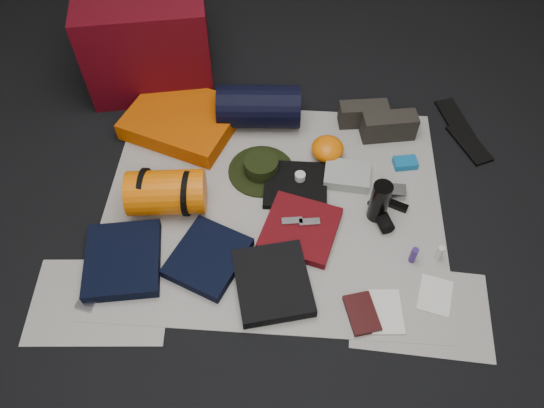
# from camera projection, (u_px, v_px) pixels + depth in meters

# --- Properties ---
(floor) EXTENTS (4.50, 4.50, 0.02)m
(floor) POSITION_uv_depth(u_px,v_px,m) (273.00, 207.00, 2.55)
(floor) COLOR black
(floor) RESTS_ON ground
(newspaper_mat) EXTENTS (1.60, 1.30, 0.01)m
(newspaper_mat) POSITION_uv_depth(u_px,v_px,m) (273.00, 205.00, 2.54)
(newspaper_mat) COLOR beige
(newspaper_mat) RESTS_ON floor
(newspaper_sheet_front_left) EXTENTS (0.61, 0.44, 0.00)m
(newspaper_sheet_front_left) POSITION_uv_depth(u_px,v_px,m) (100.00, 301.00, 2.25)
(newspaper_sheet_front_left) COLOR beige
(newspaper_sheet_front_left) RESTS_ON floor
(newspaper_sheet_front_right) EXTENTS (0.60, 0.43, 0.00)m
(newspaper_sheet_front_right) POSITION_uv_depth(u_px,v_px,m) (420.00, 310.00, 2.22)
(newspaper_sheet_front_right) COLOR beige
(newspaper_sheet_front_right) RESTS_ON floor
(red_cabinet) EXTENTS (0.75, 0.66, 0.54)m
(red_cabinet) POSITION_uv_depth(u_px,v_px,m) (147.00, 36.00, 2.87)
(red_cabinet) COLOR #4F050F
(red_cabinet) RESTS_ON floor
(sleeping_pad) EXTENTS (0.66, 0.60, 0.10)m
(sleeping_pad) POSITION_uv_depth(u_px,v_px,m) (183.00, 119.00, 2.80)
(sleeping_pad) COLOR #CC4D02
(sleeping_pad) RESTS_ON newspaper_mat
(stuff_sack) EXTENTS (0.38, 0.25, 0.21)m
(stuff_sack) POSITION_uv_depth(u_px,v_px,m) (166.00, 192.00, 2.45)
(stuff_sack) COLOR #EA6303
(stuff_sack) RESTS_ON newspaper_mat
(sack_strap_left) EXTENTS (0.02, 0.22, 0.22)m
(sack_strap_left) POSITION_uv_depth(u_px,v_px,m) (145.00, 191.00, 2.45)
(sack_strap_left) COLOR black
(sack_strap_left) RESTS_ON newspaper_mat
(sack_strap_right) EXTENTS (0.03, 0.22, 0.22)m
(sack_strap_right) POSITION_uv_depth(u_px,v_px,m) (188.00, 193.00, 2.44)
(sack_strap_right) COLOR black
(sack_strap_right) RESTS_ON newspaper_mat
(navy_duffel) EXTENTS (0.44, 0.25, 0.23)m
(navy_duffel) POSITION_uv_depth(u_px,v_px,m) (259.00, 107.00, 2.77)
(navy_duffel) COLOR black
(navy_duffel) RESTS_ON newspaper_mat
(boonie_brim) EXTENTS (0.38, 0.38, 0.01)m
(boonie_brim) POSITION_uv_depth(u_px,v_px,m) (261.00, 171.00, 2.65)
(boonie_brim) COLOR black
(boonie_brim) RESTS_ON newspaper_mat
(boonie_crown) EXTENTS (0.17, 0.17, 0.08)m
(boonie_crown) POSITION_uv_depth(u_px,v_px,m) (261.00, 166.00, 2.62)
(boonie_crown) COLOR black
(boonie_crown) RESTS_ON boonie_brim
(hiking_boot_left) EXTENTS (0.26, 0.13, 0.13)m
(hiking_boot_left) POSITION_uv_depth(u_px,v_px,m) (363.00, 114.00, 2.81)
(hiking_boot_left) COLOR #292520
(hiking_boot_left) RESTS_ON newspaper_mat
(hiking_boot_right) EXTENTS (0.29, 0.15, 0.14)m
(hiking_boot_right) POSITION_uv_depth(u_px,v_px,m) (389.00, 126.00, 2.75)
(hiking_boot_right) COLOR #292520
(hiking_boot_right) RESTS_ON newspaper_mat
(flip_flop_left) EXTENTS (0.18, 0.30, 0.02)m
(flip_flop_left) POSITION_uv_depth(u_px,v_px,m) (454.00, 118.00, 2.87)
(flip_flop_left) COLOR black
(flip_flop_left) RESTS_ON floor
(flip_flop_right) EXTENTS (0.22, 0.30, 0.02)m
(flip_flop_right) POSITION_uv_depth(u_px,v_px,m) (469.00, 143.00, 2.77)
(flip_flop_right) COLOR black
(flip_flop_right) RESTS_ON floor
(trousers_navy_a) EXTENTS (0.38, 0.42, 0.06)m
(trousers_navy_a) POSITION_uv_depth(u_px,v_px,m) (123.00, 260.00, 2.32)
(trousers_navy_a) COLOR black
(trousers_navy_a) RESTS_ON newspaper_mat
(trousers_navy_b) EXTENTS (0.39, 0.42, 0.05)m
(trousers_navy_b) POSITION_uv_depth(u_px,v_px,m) (208.00, 257.00, 2.34)
(trousers_navy_b) COLOR black
(trousers_navy_b) RESTS_ON newspaper_mat
(trousers_charcoal) EXTENTS (0.39, 0.42, 0.05)m
(trousers_charcoal) POSITION_uv_depth(u_px,v_px,m) (273.00, 283.00, 2.26)
(trousers_charcoal) COLOR black
(trousers_charcoal) RESTS_ON newspaper_mat
(black_tshirt) EXTENTS (0.31, 0.29, 0.03)m
(black_tshirt) POSITION_uv_depth(u_px,v_px,m) (295.00, 185.00, 2.59)
(black_tshirt) COLOR black
(black_tshirt) RESTS_ON newspaper_mat
(red_shirt) EXTENTS (0.39, 0.39, 0.04)m
(red_shirt) POSITION_uv_depth(u_px,v_px,m) (300.00, 229.00, 2.43)
(red_shirt) COLOR #58090E
(red_shirt) RESTS_ON newspaper_mat
(orange_stuff_sack) EXTENTS (0.18, 0.18, 0.11)m
(orange_stuff_sack) POSITION_uv_depth(u_px,v_px,m) (327.00, 149.00, 2.67)
(orange_stuff_sack) COLOR #EA6303
(orange_stuff_sack) RESTS_ON newspaper_mat
(first_aid_pouch) EXTENTS (0.23, 0.18, 0.06)m
(first_aid_pouch) POSITION_uv_depth(u_px,v_px,m) (347.00, 175.00, 2.61)
(first_aid_pouch) COLOR gray
(first_aid_pouch) RESTS_ON newspaper_mat
(water_bottle) EXTENTS (0.11, 0.11, 0.22)m
(water_bottle) POSITION_uv_depth(u_px,v_px,m) (379.00, 201.00, 2.41)
(water_bottle) COLOR black
(water_bottle) RESTS_ON newspaper_mat
(speaker) EXTENTS (0.12, 0.18, 0.07)m
(speaker) POSITION_uv_depth(u_px,v_px,m) (381.00, 215.00, 2.46)
(speaker) COLOR black
(speaker) RESTS_ON newspaper_mat
(compact_camera) EXTENTS (0.12, 0.07, 0.05)m
(compact_camera) POSITION_uv_depth(u_px,v_px,m) (393.00, 192.00, 2.55)
(compact_camera) COLOR #B2B2B7
(compact_camera) RESTS_ON newspaper_mat
(cyan_case) EXTENTS (0.13, 0.09, 0.04)m
(cyan_case) POSITION_uv_depth(u_px,v_px,m) (405.00, 163.00, 2.67)
(cyan_case) COLOR #10619C
(cyan_case) RESTS_ON newspaper_mat
(toiletry_purple) EXTENTS (0.04, 0.04, 0.09)m
(toiletry_purple) POSITION_uv_depth(u_px,v_px,m) (413.00, 255.00, 2.32)
(toiletry_purple) COLOR navy
(toiletry_purple) RESTS_ON newspaper_mat
(toiletry_clear) EXTENTS (0.03, 0.03, 0.09)m
(toiletry_clear) POSITION_uv_depth(u_px,v_px,m) (439.00, 253.00, 2.33)
(toiletry_clear) COLOR silver
(toiletry_clear) RESTS_ON newspaper_mat
(paperback_book) EXTENTS (0.16, 0.20, 0.02)m
(paperback_book) POSITION_uv_depth(u_px,v_px,m) (362.00, 313.00, 2.19)
(paperback_book) COLOR black
(paperback_book) RESTS_ON newspaper_mat
(map_booklet) EXTENTS (0.15, 0.21, 0.01)m
(map_booklet) POSITION_uv_depth(u_px,v_px,m) (386.00, 312.00, 2.21)
(map_booklet) COLOR silver
(map_booklet) RESTS_ON newspaper_mat
(map_printout) EXTENTS (0.17, 0.20, 0.01)m
(map_printout) POSITION_uv_depth(u_px,v_px,m) (435.00, 295.00, 2.25)
(map_printout) COLOR silver
(map_printout) RESTS_ON newspaper_mat
(sunglasses) EXTENTS (0.10, 0.07, 0.02)m
(sunglasses) POSITION_uv_depth(u_px,v_px,m) (398.00, 206.00, 2.52)
(sunglasses) COLOR black
(sunglasses) RESTS_ON newspaper_mat
(key_cluster) EXTENTS (0.09, 0.09, 0.01)m
(key_cluster) POSITION_uv_depth(u_px,v_px,m) (87.00, 302.00, 2.23)
(key_cluster) COLOR #B2B2B7
(key_cluster) RESTS_ON newspaper_mat
(tape_roll) EXTENTS (0.05, 0.05, 0.04)m
(tape_roll) POSITION_uv_depth(u_px,v_px,m) (300.00, 177.00, 2.58)
(tape_roll) COLOR silver
(tape_roll) RESTS_ON black_tshirt
(energy_bar_a) EXTENTS (0.10, 0.05, 0.01)m
(energy_bar_a) POSITION_uv_depth(u_px,v_px,m) (292.00, 221.00, 2.42)
(energy_bar_a) COLOR #B2B2B7
(energy_bar_a) RESTS_ON red_shirt
(energy_bar_b) EXTENTS (0.10, 0.05, 0.01)m
(energy_bar_b) POSITION_uv_depth(u_px,v_px,m) (310.00, 222.00, 2.42)
(energy_bar_b) COLOR #B2B2B7
(energy_bar_b) RESTS_ON red_shirt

